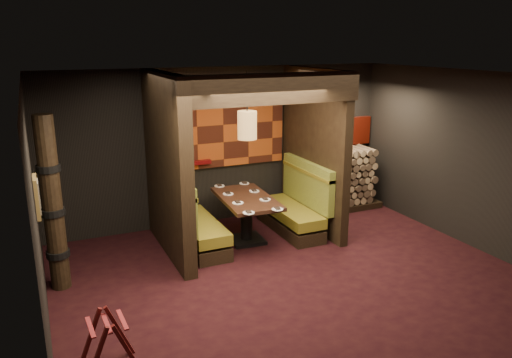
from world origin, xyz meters
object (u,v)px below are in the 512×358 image
object	(u,v)px
dining_table	(246,210)
pendant_lamp	(247,125)
totem_column	(53,206)
booth_bench_left	(193,225)
booth_bench_right	(296,209)
luggage_rack	(108,342)
firewood_stack	(338,179)

from	to	relation	value
dining_table	pendant_lamp	size ratio (longest dim) A/B	1.43
dining_table	totem_column	size ratio (longest dim) A/B	0.64
booth_bench_left	booth_bench_right	size ratio (longest dim) A/B	1.00
booth_bench_left	luggage_rack	world-z (taller)	booth_bench_left
totem_column	firewood_stack	world-z (taller)	totem_column
booth_bench_left	luggage_rack	bearing A→B (deg)	-123.07
booth_bench_right	dining_table	distance (m)	1.02
dining_table	firewood_stack	xyz separation A→B (m)	(2.36, 0.82, 0.06)
totem_column	firewood_stack	bearing A→B (deg)	13.19
booth_bench_left	pendant_lamp	world-z (taller)	pendant_lamp
dining_table	totem_column	xyz separation A→B (m)	(-2.98, -0.43, 0.63)
pendant_lamp	luggage_rack	world-z (taller)	pendant_lamp
booth_bench_right	firewood_stack	xyz separation A→B (m)	(1.35, 0.70, 0.21)
pendant_lamp	firewood_stack	bearing A→B (deg)	20.27
booth_bench_left	pendant_lamp	bearing A→B (deg)	-10.90
luggage_rack	dining_table	bearing A→B (deg)	44.23
booth_bench_right	pendant_lamp	distance (m)	1.90
booth_bench_left	dining_table	bearing A→B (deg)	-7.76
booth_bench_left	totem_column	xyz separation A→B (m)	(-2.09, -0.55, 0.79)
dining_table	totem_column	bearing A→B (deg)	-171.80
booth_bench_left	dining_table	world-z (taller)	booth_bench_left
luggage_rack	pendant_lamp	bearing A→B (deg)	43.67
booth_bench_right	totem_column	world-z (taller)	totem_column
booth_bench_right	dining_table	bearing A→B (deg)	-173.13
booth_bench_left	pendant_lamp	xyz separation A→B (m)	(0.89, -0.17, 1.60)
luggage_rack	totem_column	bearing A→B (deg)	98.89
booth_bench_right	dining_table	size ratio (longest dim) A/B	1.04
booth_bench_right	firewood_stack	world-z (taller)	firewood_stack
pendant_lamp	luggage_rack	xyz separation A→B (m)	(-2.64, -2.52, -1.67)
firewood_stack	booth_bench_right	bearing A→B (deg)	-152.65
dining_table	booth_bench_left	bearing A→B (deg)	172.24
dining_table	totem_column	distance (m)	3.07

